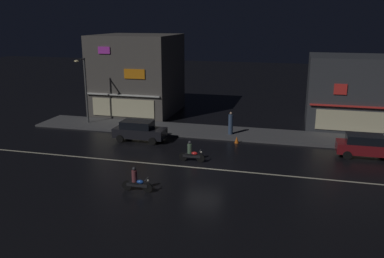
% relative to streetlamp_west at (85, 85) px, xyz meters
% --- Properties ---
extents(ground_plane, '(140.00, 140.00, 0.00)m').
position_rel_streetlamp_west_xyz_m(ground_plane, '(13.51, -8.74, -3.87)').
color(ground_plane, black).
extents(lane_divider_stripe, '(34.12, 0.16, 0.01)m').
position_rel_streetlamp_west_xyz_m(lane_divider_stripe, '(13.51, -8.74, -3.86)').
color(lane_divider_stripe, beige).
rests_on(lane_divider_stripe, ground).
extents(sidewalk_far, '(35.91, 4.24, 0.14)m').
position_rel_streetlamp_west_xyz_m(sidewalk_far, '(13.51, 0.23, -3.80)').
color(sidewalk_far, '#4C4C4F').
rests_on(sidewalk_far, ground).
extents(storefront_left_block, '(7.90, 6.74, 6.61)m').
position_rel_streetlamp_west_xyz_m(storefront_left_block, '(24.29, 5.64, -0.57)').
color(storefront_left_block, '#383A3F').
rests_on(storefront_left_block, ground).
extents(storefront_center_block, '(8.18, 8.36, 8.25)m').
position_rel_streetlamp_west_xyz_m(storefront_center_block, '(2.74, 6.45, 0.26)').
color(storefront_center_block, '#56514C').
rests_on(storefront_center_block, ground).
extents(streetlamp_west, '(0.44, 1.64, 6.21)m').
position_rel_streetlamp_west_xyz_m(streetlamp_west, '(0.00, 0.00, 0.00)').
color(streetlamp_west, '#47494C').
rests_on(streetlamp_west, sidewalk_far).
extents(pedestrian_on_sidewalk, '(0.41, 0.41, 1.97)m').
position_rel_streetlamp_west_xyz_m(pedestrian_on_sidewalk, '(13.98, -0.32, -2.82)').
color(pedestrian_on_sidewalk, '#334766').
rests_on(pedestrian_on_sidewalk, sidewalk_far).
extents(parked_car_near_kerb, '(4.30, 1.98, 1.67)m').
position_rel_streetlamp_west_xyz_m(parked_car_near_kerb, '(6.83, -3.67, -3.00)').
color(parked_car_near_kerb, black).
rests_on(parked_car_near_kerb, ground).
extents(parked_car_trailing, '(4.30, 1.98, 1.67)m').
position_rel_streetlamp_west_xyz_m(parked_car_trailing, '(24.55, -3.43, -3.00)').
color(parked_car_trailing, maroon).
rests_on(parked_car_trailing, ground).
extents(motorcycle_lead, '(1.90, 0.60, 1.52)m').
position_rel_streetlamp_west_xyz_m(motorcycle_lead, '(12.33, -7.59, -3.23)').
color(motorcycle_lead, black).
rests_on(motorcycle_lead, ground).
extents(motorcycle_following, '(1.90, 0.60, 1.52)m').
position_rel_streetlamp_west_xyz_m(motorcycle_following, '(10.52, -13.43, -3.23)').
color(motorcycle_following, black).
rests_on(motorcycle_following, ground).
extents(traffic_cone, '(0.36, 0.36, 0.55)m').
position_rel_streetlamp_west_xyz_m(traffic_cone, '(14.83, -2.35, -3.59)').
color(traffic_cone, orange).
rests_on(traffic_cone, ground).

